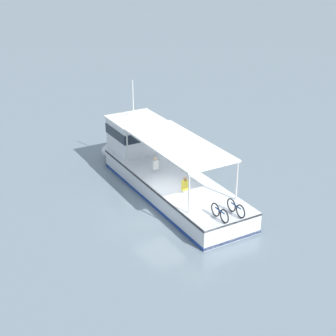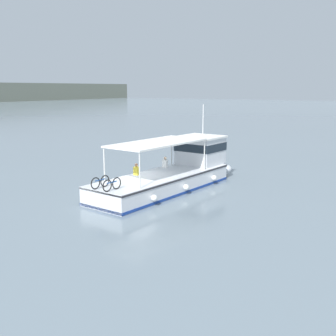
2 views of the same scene
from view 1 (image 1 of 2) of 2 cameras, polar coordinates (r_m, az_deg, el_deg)
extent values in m
plane|color=slate|center=(26.43, -0.56, -4.71)|extent=(400.00, 400.00, 0.00)
cube|color=silver|center=(27.64, 0.62, -2.05)|extent=(11.10, 4.47, 1.10)
ellipsoid|color=silver|center=(32.67, -4.89, 2.15)|extent=(2.54, 3.19, 1.01)
cube|color=navy|center=(27.84, 0.61, -2.88)|extent=(11.11, 4.51, 0.16)
cube|color=#2D2D33|center=(27.44, 0.62, -1.17)|extent=(11.11, 4.53, 0.10)
cube|color=silver|center=(30.61, -3.54, 3.65)|extent=(2.91, 3.01, 1.90)
cube|color=#19232D|center=(30.49, -3.56, 4.24)|extent=(2.95, 3.08, 0.56)
cube|color=white|center=(30.27, -3.59, 5.44)|extent=(3.08, 3.19, 0.12)
cube|color=white|center=(26.23, 1.14, 2.67)|extent=(7.00, 3.72, 0.10)
cylinder|color=silver|center=(28.70, -4.55, 2.29)|extent=(0.08, 0.08, 2.00)
cylinder|color=silver|center=(29.86, 0.17, 3.27)|extent=(0.08, 0.08, 2.00)
cylinder|color=silver|center=(23.49, 2.33, -2.87)|extent=(0.08, 0.08, 2.00)
cylinder|color=silver|center=(24.90, 7.65, -1.43)|extent=(0.08, 0.08, 2.00)
cylinder|color=silver|center=(30.17, -3.90, 7.69)|extent=(0.06, 0.06, 2.20)
sphere|color=white|center=(31.14, 0.29, 0.99)|extent=(0.36, 0.36, 0.36)
sphere|color=white|center=(28.59, 3.60, -1.28)|extent=(0.36, 0.36, 0.36)
sphere|color=white|center=(26.35, 7.28, -3.80)|extent=(0.36, 0.36, 0.36)
torus|color=black|center=(23.63, 5.28, -4.62)|extent=(0.66, 0.14, 0.66)
torus|color=black|center=(23.14, 6.26, -5.34)|extent=(0.66, 0.14, 0.66)
cylinder|color=#1E478C|center=(23.33, 5.78, -4.72)|extent=(0.70, 0.14, 0.06)
torus|color=black|center=(24.11, 7.04, -4.09)|extent=(0.66, 0.14, 0.66)
torus|color=black|center=(23.62, 8.05, -4.78)|extent=(0.66, 0.14, 0.66)
cylinder|color=#1E478C|center=(23.81, 7.55, -4.18)|extent=(0.70, 0.14, 0.06)
cube|color=yellow|center=(25.50, 1.91, -1.91)|extent=(0.26, 0.34, 0.52)
sphere|color=#9E7051|center=(25.34, 1.92, -1.16)|extent=(0.20, 0.20, 0.20)
cube|color=white|center=(27.77, -1.43, 0.38)|extent=(0.26, 0.34, 0.52)
sphere|color=beige|center=(27.63, -1.44, 1.08)|extent=(0.20, 0.20, 0.20)
camera|label=2|loc=(28.83, 54.91, 1.04)|focal=43.43mm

